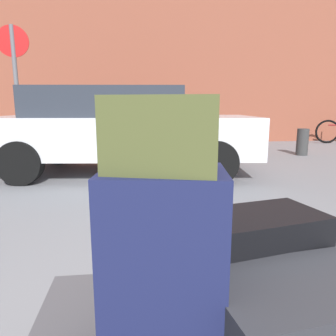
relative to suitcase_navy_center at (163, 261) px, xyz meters
The scene contains 8 objects.
suitcase_navy_center is the anchor object (origin of this frame).
duffel_bag_black_rear_right 0.50m from the suitcase_navy_center, 33.17° to the left, with size 0.59×0.30×0.34m, color black.
suitcase_charcoal_front_left 0.48m from the suitcase_navy_center, ahead, with size 0.59×0.38×0.23m, color #2D2D33.
duffel_bag_olive_topmost_pile 0.41m from the suitcase_navy_center, ahead, with size 0.32×0.23×0.22m, color #4C5128.
parked_car 4.46m from the suitcase_navy_center, 93.49° to the left, with size 4.45×2.25×1.42m.
bollard_kerb_near 6.43m from the suitcase_navy_center, 67.49° to the left, with size 0.26×0.26×0.62m, color #383838.
bollard_kerb_mid 7.08m from the suitcase_navy_center, 57.04° to the left, with size 0.26×0.26×0.62m, color #383838.
no_parking_sign 5.13m from the suitcase_navy_center, 112.95° to the left, with size 0.50×0.07×2.40m.
Camera 1 is at (-0.25, -0.97, 1.12)m, focal length 33.45 mm.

